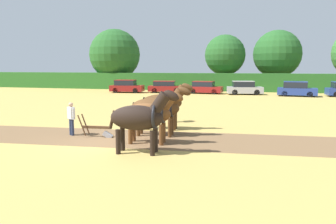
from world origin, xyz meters
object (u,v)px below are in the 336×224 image
Objects in this scene: tree_left at (225,55)px; plow at (99,130)px; farmer_at_plow at (71,117)px; tree_far_left at (115,55)px; draft_horse_lead_right at (150,114)px; parked_car_center_right at (297,89)px; parked_car_center at (244,88)px; draft_horse_trail_left at (157,108)px; parked_car_far_left at (127,86)px; draft_horse_lead_left at (140,117)px; farmer_beside_team at (174,106)px; parked_car_center_left at (205,88)px; draft_horse_trail_right at (164,103)px; tree_center_left at (277,54)px; parked_car_left at (166,87)px.

plow is at bearing -94.54° from tree_left.
tree_far_left is at bearing 56.95° from farmer_at_plow.
parked_car_center_right is at bearing 66.25° from draft_horse_lead_right.
tree_far_left is at bearing 149.04° from parked_car_center.
parked_car_center reaches higher than plow.
draft_horse_trail_left is at bearing -107.97° from parked_car_center.
tree_left is at bearing 31.74° from parked_car_far_left.
farmer_at_plow is 27.54m from parked_car_center_right.
draft_horse_lead_left reaches higher than farmer_beside_team.
draft_horse_lead_left is 4.75m from farmer_at_plow.
farmer_beside_team reaches higher than parked_car_far_left.
draft_horse_trail_left reaches higher than farmer_beside_team.
tree_left is at bearing 2.87° from tree_far_left.
parked_car_center_right is at bearing 64.79° from draft_horse_trail_left.
farmer_beside_team is 21.56m from parked_car_center_right.
draft_horse_trail_left is 1.84× the size of farmer_beside_team.
farmer_beside_team is 20.71m from parked_car_center_left.
parked_car_center_left is at bearing 88.49° from draft_horse_trail_right.
tree_center_left is at bearing 22.78° from parked_car_far_left.
parked_car_center_right reaches higher than parked_car_center_left.
parked_car_left is at bearing 7.27° from parked_car_far_left.
parked_car_center_left is 4.64m from parked_car_center.
parked_car_center_right is (11.19, 24.52, 0.44)m from plow.
draft_horse_lead_right is at bearing -72.06° from parked_car_far_left.
draft_horse_trail_left is 4.05m from farmer_at_plow.
parked_car_far_left is (-10.91, 19.62, -0.17)m from farmer_beside_team.
parked_car_center is at bearing -69.30° from tree_left.
parked_car_far_left is (-8.56, 24.47, 0.44)m from plow.
farmer_at_plow reaches higher than parked_car_center_left.
farmer_at_plow is (-3.91, -0.97, -0.42)m from draft_horse_trail_left.
draft_horse_trail_right is 2.30m from farmer_beside_team.
draft_horse_lead_right is at bearing -81.59° from parked_car_center_left.
parked_car_far_left is at bearing -142.15° from tree_left.
tree_left is at bearing 85.32° from draft_horse_lead_left.
draft_horse_lead_right reaches higher than parked_car_far_left.
parked_car_center is (4.63, -0.29, 0.04)m from parked_car_center_left.
tree_left reaches higher than parked_car_center_right.
tree_far_left is 23.26m from tree_center_left.
draft_horse_trail_right is at bearing -102.83° from tree_center_left.
parked_car_center_left is at bearing 30.95° from farmer_at_plow.
draft_horse_lead_left is at bearing -103.09° from farmer_beside_team.
tree_far_left is 2.94× the size of draft_horse_trail_left.
parked_car_center_right is (8.57, 25.09, -0.49)m from draft_horse_lead_right.
parked_car_center is at bearing -113.29° from tree_center_left.
tree_center_left is at bearing 5.30° from tree_far_left.
draft_horse_lead_left is at bearing -81.24° from farmer_at_plow.
tree_far_left is 10.24m from parked_car_far_left.
draft_horse_trail_right reaches higher than draft_horse_lead_left.
tree_far_left reaches higher than tree_left.
parked_car_center_right is (1.57, -9.99, -4.14)m from tree_center_left.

